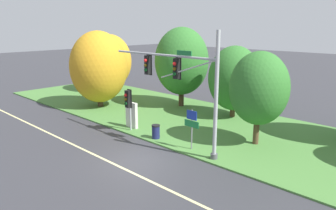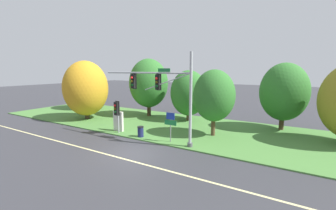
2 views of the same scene
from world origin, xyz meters
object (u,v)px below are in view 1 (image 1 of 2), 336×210
at_px(traffic_signal_mast, 184,79).
at_px(route_sign_post, 192,123).
at_px(pedestrian_signal_near_kerb, 128,101).
at_px(tree_left_of_mast, 99,67).
at_px(info_kiosk, 132,115).
at_px(trash_bin, 156,132).
at_px(tree_nearest_road, 110,61).
at_px(tree_tall_centre, 259,88).
at_px(tree_mid_verge, 234,78).
at_px(tree_behind_signpost, 182,61).

height_order(traffic_signal_mast, route_sign_post, traffic_signal_mast).
bearing_deg(pedestrian_signal_near_kerb, tree_left_of_mast, 159.78).
xyz_separation_m(info_kiosk, trash_bin, (3.02, -0.45, -0.47)).
height_order(tree_left_of_mast, info_kiosk, tree_left_of_mast).
bearing_deg(tree_left_of_mast, info_kiosk, -16.68).
relative_size(tree_left_of_mast, info_kiosk, 3.63).
xyz_separation_m(tree_nearest_road, tree_tall_centre, (20.54, -3.88, 0.20)).
relative_size(tree_tall_centre, info_kiosk, 3.10).
bearing_deg(route_sign_post, tree_left_of_mast, 169.55).
bearing_deg(tree_mid_verge, tree_behind_signpost, -178.11).
height_order(tree_nearest_road, tree_tall_centre, tree_nearest_road).
relative_size(route_sign_post, tree_nearest_road, 0.39).
bearing_deg(tree_tall_centre, tree_behind_signpost, 157.48).
relative_size(info_kiosk, trash_bin, 2.04).
height_order(tree_nearest_road, tree_left_of_mast, tree_left_of_mast).
distance_m(pedestrian_signal_near_kerb, info_kiosk, 1.45).
xyz_separation_m(traffic_signal_mast, tree_left_of_mast, (-12.55, 2.64, -0.64)).
xyz_separation_m(tree_left_of_mast, info_kiosk, (7.06, -2.12, -2.71)).
bearing_deg(info_kiosk, route_sign_post, -2.77).
relative_size(traffic_signal_mast, tree_left_of_mast, 1.25).
height_order(tree_tall_centre, info_kiosk, tree_tall_centre).
xyz_separation_m(tree_left_of_mast, tree_behind_signpost, (5.29, 5.36, 0.49)).
bearing_deg(tree_tall_centre, tree_mid_verge, 136.42).
xyz_separation_m(traffic_signal_mast, route_sign_post, (0.48, 0.24, -2.66)).
relative_size(tree_behind_signpost, tree_mid_verge, 1.24).
xyz_separation_m(route_sign_post, tree_nearest_road, (-18.20, 7.46, 1.75)).
bearing_deg(tree_mid_verge, tree_left_of_mast, -152.83).
bearing_deg(tree_tall_centre, tree_left_of_mast, -175.64).
bearing_deg(tree_left_of_mast, tree_nearest_road, 135.60).
distance_m(route_sign_post, trash_bin, 3.18).
height_order(tree_nearest_road, info_kiosk, tree_nearest_road).
bearing_deg(route_sign_post, trash_bin, -176.95).
bearing_deg(trash_bin, route_sign_post, 3.05).
height_order(route_sign_post, trash_bin, route_sign_post).
bearing_deg(info_kiosk, tree_tall_centre, 21.55).
bearing_deg(traffic_signal_mast, trash_bin, 178.08).
height_order(traffic_signal_mast, pedestrian_signal_near_kerb, traffic_signal_mast).
height_order(traffic_signal_mast, tree_tall_centre, traffic_signal_mast).
relative_size(route_sign_post, tree_behind_signpost, 0.34).
xyz_separation_m(tree_nearest_road, info_kiosk, (12.22, -7.17, -2.44)).
height_order(tree_nearest_road, tree_mid_verge, tree_nearest_road).
height_order(pedestrian_signal_near_kerb, route_sign_post, pedestrian_signal_near_kerb).
bearing_deg(tree_behind_signpost, tree_nearest_road, -178.34).
relative_size(tree_tall_centre, trash_bin, 6.33).
relative_size(traffic_signal_mast, tree_tall_centre, 1.46).
bearing_deg(tree_nearest_road, traffic_signal_mast, -23.49).
bearing_deg(trash_bin, pedestrian_signal_near_kerb, -175.48).
relative_size(tree_nearest_road, trash_bin, 6.85).
bearing_deg(traffic_signal_mast, info_kiosk, 174.50).
bearing_deg(info_kiosk, tree_nearest_road, 149.60).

